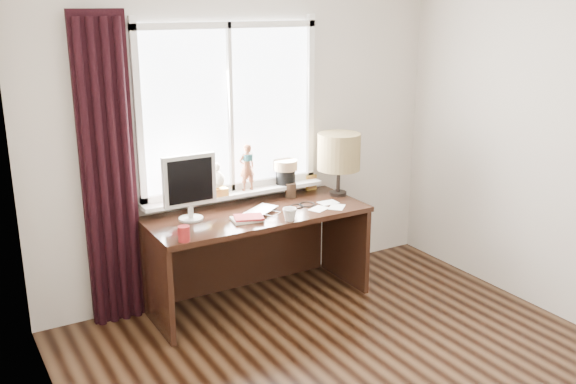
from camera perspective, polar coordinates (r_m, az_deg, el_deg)
wall_back at (r=5.12m, az=-3.78°, el=5.38°), size 3.50×0.00×2.60m
wall_left at (r=2.73m, az=-17.88°, el=-5.64°), size 0.00×4.00×2.60m
laptop at (r=4.85m, az=-2.64°, el=-1.81°), size 0.43×0.39×0.03m
mug at (r=4.69m, az=0.14°, el=-1.97°), size 0.14×0.14×0.10m
red_cup at (r=4.35m, az=-9.23°, el=-3.68°), size 0.08×0.08×0.11m
window at (r=5.02m, az=-4.92°, el=5.26°), size 1.52×0.20×1.40m
curtain at (r=4.69m, az=-15.65°, el=1.42°), size 0.38×0.09×2.25m
desk at (r=5.06m, az=-3.22°, el=-4.10°), size 1.70×0.70×0.75m
monitor at (r=4.70m, az=-8.75°, el=0.77°), size 0.40×0.18×0.49m
notebook_stack at (r=4.71m, az=-3.61°, el=-2.36°), size 0.25×0.21×0.03m
brush_holder at (r=5.24m, az=0.24°, el=0.18°), size 0.09×0.09×0.25m
icon_frame at (r=5.45m, az=2.09°, el=0.85°), size 0.10×0.02×0.13m
table_lamp at (r=5.24m, az=4.55°, el=3.53°), size 0.35×0.35×0.52m
loose_papers at (r=5.04m, az=3.58°, el=-1.26°), size 0.33×0.28×0.00m
desk_cables at (r=5.02m, az=0.55°, el=-1.25°), size 0.45×0.19×0.01m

